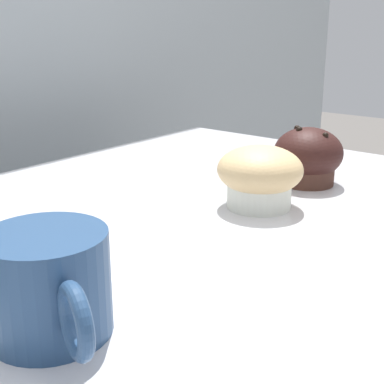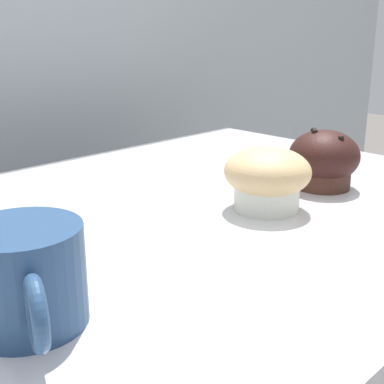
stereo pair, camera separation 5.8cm
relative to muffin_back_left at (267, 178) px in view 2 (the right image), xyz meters
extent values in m
cylinder|color=white|center=(0.00, 0.00, -0.02)|extent=(0.08, 0.08, 0.05)
ellipsoid|color=#E2BB7F|center=(0.00, 0.00, 0.01)|extent=(0.11, 0.11, 0.06)
cylinder|color=#472A21|center=(0.13, 0.00, -0.02)|extent=(0.08, 0.08, 0.05)
ellipsoid|color=#321815|center=(0.13, 0.00, 0.00)|extent=(0.10, 0.10, 0.07)
sphere|color=black|center=(0.12, -0.03, 0.03)|extent=(0.01, 0.01, 0.01)
sphere|color=black|center=(0.13, 0.02, 0.04)|extent=(0.01, 0.01, 0.01)
sphere|color=black|center=(0.12, 0.01, 0.04)|extent=(0.01, 0.01, 0.01)
cylinder|color=navy|center=(-0.34, -0.03, 0.00)|extent=(0.09, 0.09, 0.08)
torus|color=navy|center=(-0.36, -0.09, 0.00)|extent=(0.03, 0.05, 0.05)
cylinder|color=black|center=(-0.34, -0.03, 0.03)|extent=(0.08, 0.08, 0.01)
camera|label=1|loc=(-0.54, -0.33, 0.18)|focal=50.00mm
camera|label=2|loc=(-0.50, -0.38, 0.18)|focal=50.00mm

